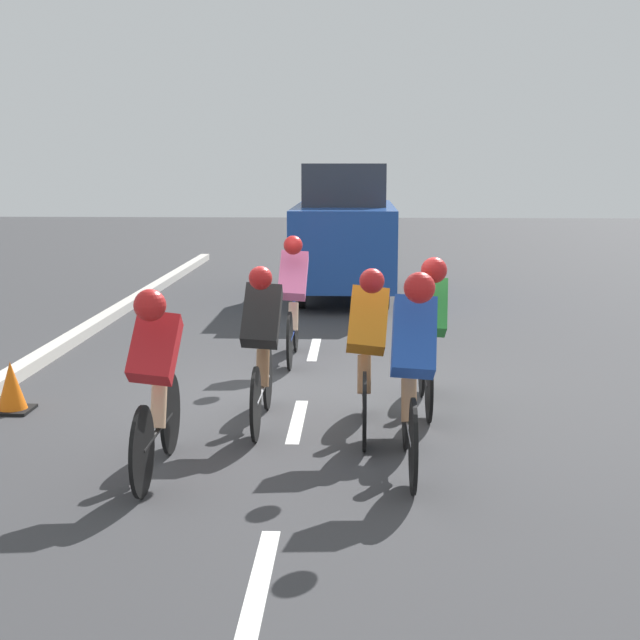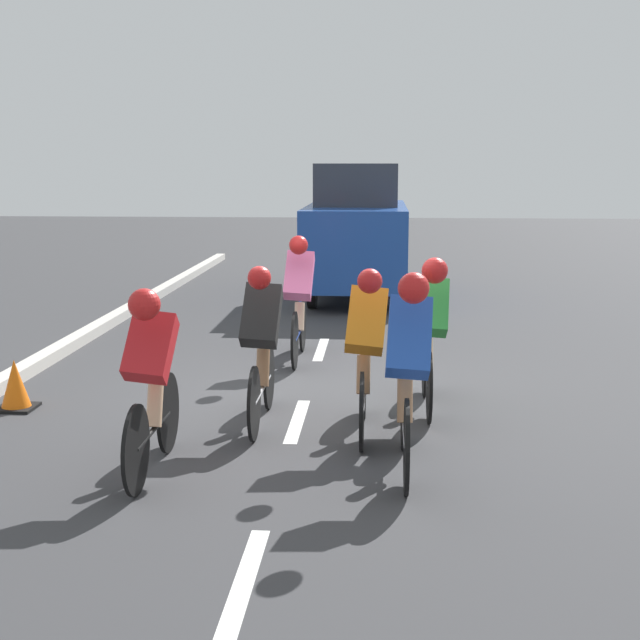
{
  "view_description": "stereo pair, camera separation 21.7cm",
  "coord_description": "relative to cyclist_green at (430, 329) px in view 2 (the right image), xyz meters",
  "views": [
    {
      "loc": [
        -0.55,
        8.66,
        2.35
      ],
      "look_at": [
        -0.21,
        0.75,
        0.95
      ],
      "focal_mm": 50.0,
      "sensor_mm": 36.0,
      "label": 1
    },
    {
      "loc": [
        -0.76,
        8.65,
        2.35
      ],
      "look_at": [
        -0.21,
        0.75,
        0.95
      ],
      "focal_mm": 50.0,
      "sensor_mm": 36.0,
      "label": 2
    }
  ],
  "objects": [
    {
      "name": "ground_plane",
      "position": [
        1.22,
        -0.34,
        -0.81
      ],
      "size": [
        60.0,
        60.0,
        0.0
      ],
      "primitive_type": "plane",
      "color": "#38383A"
    },
    {
      "name": "cyclist_red",
      "position": [
        2.18,
        1.93,
        -0.02
      ],
      "size": [
        0.37,
        1.63,
        1.47
      ],
      "color": "black",
      "rests_on": "ground"
    },
    {
      "name": "cyclist_pink",
      "position": [
        1.44,
        -2.09,
        -0.01
      ],
      "size": [
        0.35,
        1.69,
        1.53
      ],
      "color": "black",
      "rests_on": "ground"
    },
    {
      "name": "cyclist_blue",
      "position": [
        0.25,
        1.74,
        0.02
      ],
      "size": [
        0.36,
        1.73,
        1.58
      ],
      "color": "black",
      "rests_on": "ground"
    },
    {
      "name": "cyclist_black",
      "position": [
        1.52,
        0.58,
        -0.03
      ],
      "size": [
        0.35,
        1.66,
        1.48
      ],
      "color": "black",
      "rests_on": "ground"
    },
    {
      "name": "traffic_cone",
      "position": [
        3.97,
        0.21,
        -0.57
      ],
      "size": [
        0.36,
        0.36,
        0.49
      ],
      "color": "black",
      "rests_on": "ground"
    },
    {
      "name": "cyclist_orange",
      "position": [
        0.59,
        0.81,
        -0.03
      ],
      "size": [
        0.37,
        1.62,
        1.5
      ],
      "color": "black",
      "rests_on": "ground"
    },
    {
      "name": "lane_stripe_near",
      "position": [
        1.22,
        3.62,
        -0.8
      ],
      "size": [
        0.12,
        1.4,
        0.01
      ],
      "primitive_type": "cube",
      "color": "white",
      "rests_on": "ground"
    },
    {
      "name": "support_car",
      "position": [
        0.91,
        -7.36,
        0.35
      ],
      "size": [
        1.7,
        4.11,
        2.34
      ],
      "color": "black",
      "rests_on": "ground"
    },
    {
      "name": "cyclist_green",
      "position": [
        0.0,
        0.0,
        0.0
      ],
      "size": [
        0.36,
        1.61,
        1.51
      ],
      "color": "black",
      "rests_on": "ground"
    },
    {
      "name": "lane_stripe_far",
      "position": [
        1.22,
        -2.78,
        -0.8
      ],
      "size": [
        0.12,
        1.4,
        0.01
      ],
      "primitive_type": "cube",
      "color": "white",
      "rests_on": "ground"
    },
    {
      "name": "lane_stripe_mid",
      "position": [
        1.22,
        0.42,
        -0.8
      ],
      "size": [
        0.12,
        1.4,
        0.01
      ],
      "primitive_type": "cube",
      "color": "white",
      "rests_on": "ground"
    }
  ]
}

